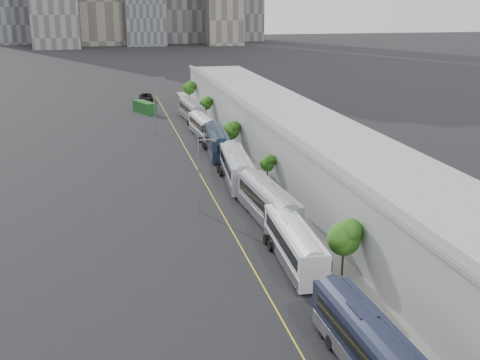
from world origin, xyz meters
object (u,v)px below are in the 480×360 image
object	(u,v)px
bus_7	(191,112)
suv	(146,98)
bus_6	(203,128)
bus_1	(371,353)
shipping_container	(145,107)
street_lamp_near	(200,170)
bus_5	(217,144)
bus_3	(268,206)
bus_4	(236,170)
street_lamp_far	(155,102)
bus_2	(294,247)

from	to	relation	value
bus_7	suv	bearing A→B (deg)	102.13
bus_6	bus_1	bearing A→B (deg)	-94.01
bus_1	shipping_container	bearing A→B (deg)	92.79
bus_6	street_lamp_near	bearing A→B (deg)	-102.72
bus_5	bus_7	xyz separation A→B (m)	(0.01, 27.43, -0.07)
street_lamp_near	shipping_container	size ratio (longest dim) A/B	1.22
bus_1	bus_3	xyz separation A→B (m)	(0.88, 27.53, 0.06)
bus_5	bus_4	bearing A→B (deg)	-86.61
bus_1	suv	world-z (taller)	bus_1
bus_5	street_lamp_far	bearing A→B (deg)	119.82
bus_1	bus_6	distance (m)	69.36
bus_1	street_lamp_near	distance (m)	32.51
bus_7	bus_2	bearing A→B (deg)	-93.97
bus_2	bus_7	world-z (taller)	bus_7
bus_1	bus_3	distance (m)	27.54
bus_1	bus_4	world-z (taller)	bus_4
bus_7	street_lamp_near	distance (m)	52.68
bus_3	suv	bearing A→B (deg)	91.33
bus_4	bus_5	world-z (taller)	bus_4
bus_1	bus_2	bearing A→B (deg)	87.00
bus_1	street_lamp_far	world-z (taller)	street_lamp_far
shipping_container	bus_6	bearing A→B (deg)	-94.73
bus_2	bus_4	world-z (taller)	bus_4
bus_7	street_lamp_far	xyz separation A→B (m)	(-7.64, -11.43, 4.01)
bus_4	bus_6	xyz separation A→B (m)	(0.10, 27.71, -0.20)
street_lamp_far	suv	bearing A→B (deg)	88.98
bus_1	bus_7	world-z (taller)	bus_1
bus_3	shipping_container	size ratio (longest dim) A/B	2.05
bus_2	street_lamp_far	world-z (taller)	street_lamp_far
bus_3	bus_5	distance (m)	29.14
bus_2	bus_5	bearing A→B (deg)	91.83
shipping_container	bus_7	bearing A→B (deg)	-73.52
bus_1	bus_5	bearing A→B (deg)	87.46
bus_1	shipping_container	size ratio (longest dim) A/B	1.96
bus_2	suv	size ratio (longest dim) A/B	1.98
bus_6	shipping_container	world-z (taller)	bus_6
bus_2	bus_4	bearing A→B (deg)	92.02
street_lamp_far	suv	distance (m)	36.54
bus_3	bus_4	size ratio (longest dim) A/B	0.99
bus_4	shipping_container	world-z (taller)	bus_4
bus_3	bus_4	distance (m)	14.12
bus_5	street_lamp_near	distance (m)	25.74
bus_6	bus_7	world-z (taller)	bus_7
suv	bus_1	bearing A→B (deg)	-86.27
bus_3	bus_2	bearing A→B (deg)	-96.40
suv	bus_5	bearing A→B (deg)	-81.91
bus_3	street_lamp_far	size ratio (longest dim) A/B	1.40
bus_5	bus_7	distance (m)	27.43
bus_7	street_lamp_far	distance (m)	14.32
bus_7	suv	distance (m)	25.79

